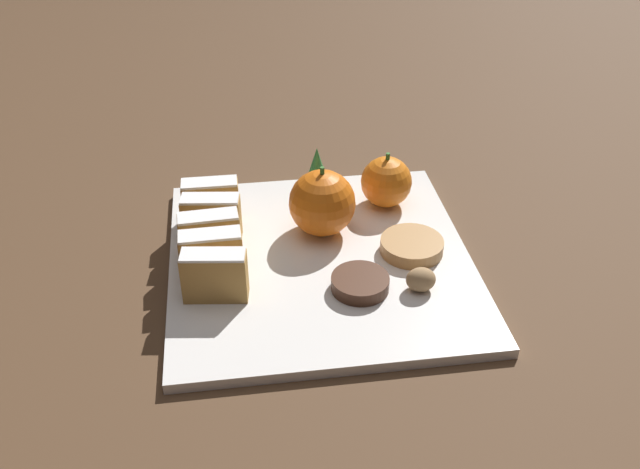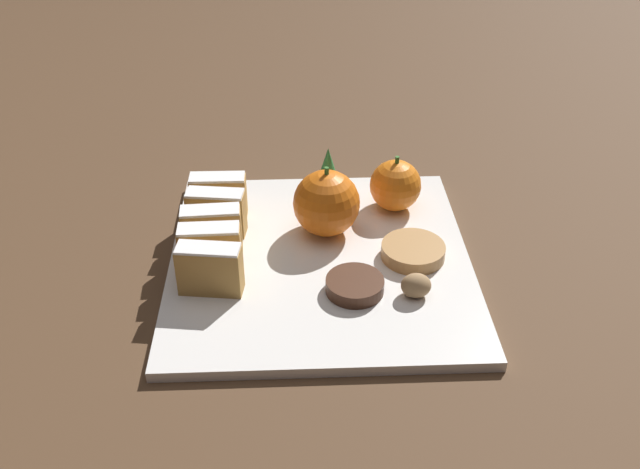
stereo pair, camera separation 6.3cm
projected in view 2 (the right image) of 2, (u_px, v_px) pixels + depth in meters
ground_plane at (320, 265)px, 0.81m from camera, size 6.00×6.00×0.00m
serving_platter at (320, 261)px, 0.80m from camera, size 0.34×0.35×0.01m
stollen_slice_front at (210, 269)px, 0.74m from camera, size 0.07×0.03×0.06m
stollen_slice_second at (210, 249)px, 0.77m from camera, size 0.07×0.03×0.06m
stollen_slice_third at (212, 230)px, 0.79m from camera, size 0.07×0.03×0.06m
stollen_slice_fourth at (216, 212)px, 0.82m from camera, size 0.07×0.03×0.06m
stollen_slice_fifth at (219, 196)px, 0.85m from camera, size 0.07×0.03×0.06m
orange_near at (395, 185)px, 0.87m from camera, size 0.06×0.06×0.07m
orange_far at (326, 203)px, 0.82m from camera, size 0.08×0.08×0.09m
walnut at (416, 285)px, 0.74m from camera, size 0.03×0.03×0.03m
chocolate_cookie at (355, 285)px, 0.75m from camera, size 0.06×0.06×0.01m
gingerbread_cookie at (413, 251)px, 0.80m from camera, size 0.07×0.07×0.02m
evergreen_sprig at (328, 169)px, 0.90m from camera, size 0.04×0.04×0.06m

